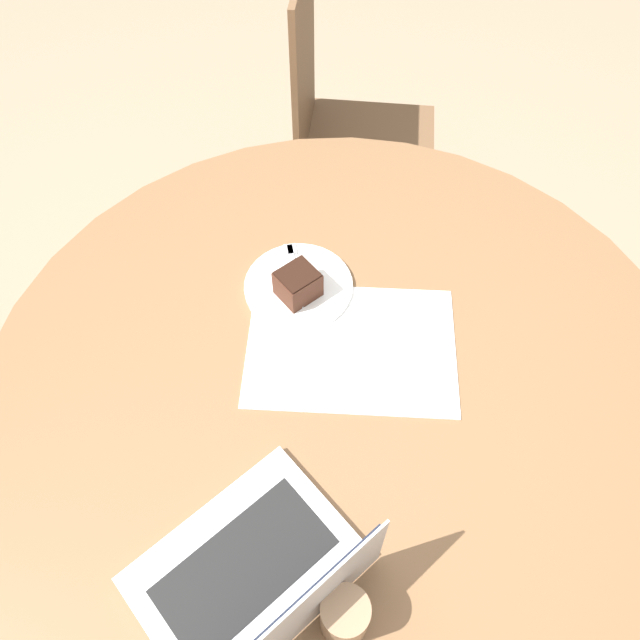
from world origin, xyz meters
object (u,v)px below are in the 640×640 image
at_px(laptop, 256,579).
at_px(chair, 344,131).
at_px(coffee_glass, 345,616).
at_px(plate, 299,286).

bearing_deg(laptop, chair, 41.89).
distance_m(coffee_glass, laptop, 0.15).
xyz_separation_m(coffee_glass, laptop, (-0.13, 0.07, -0.02)).
bearing_deg(chair, plate, -2.45).
bearing_deg(laptop, coffee_glass, -62.64).
bearing_deg(plate, coffee_glass, -90.98).
bearing_deg(plate, chair, 73.26).
bearing_deg(chair, laptop, -1.06).
bearing_deg(plate, laptop, -103.42).
height_order(chair, coffee_glass, chair).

